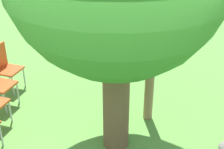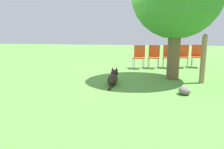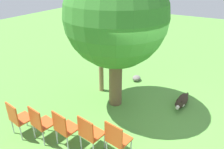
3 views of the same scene
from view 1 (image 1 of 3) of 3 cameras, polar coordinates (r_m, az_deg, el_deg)
name	(u,v)px [view 1 (image 1 of 3)]	position (r m, az deg, el deg)	size (l,w,h in m)	color
fence_post	(150,81)	(5.03, 6.91, -1.24)	(0.15, 0.15, 1.40)	#937551
red_chair_4	(5,65)	(6.32, -19.06, 1.62)	(0.48, 0.50, 0.91)	#D14C1E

